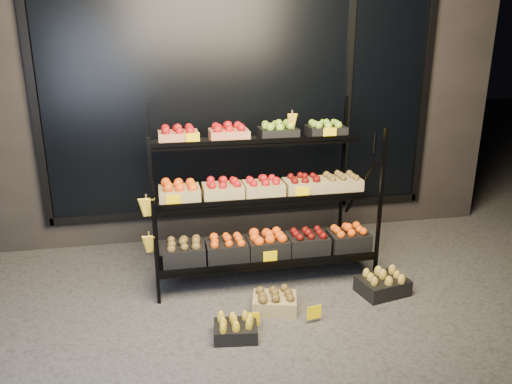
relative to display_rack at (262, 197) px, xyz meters
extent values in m
plane|color=#514F4C|center=(0.01, -0.60, -0.79)|extent=(24.00, 24.00, 0.00)
cube|color=#2D2826|center=(0.01, 2.00, 0.96)|extent=(6.00, 2.00, 3.50)
cube|color=black|center=(0.01, 0.98, 0.76)|extent=(4.20, 0.04, 2.40)
cube|color=black|center=(0.01, 0.96, -0.45)|extent=(4.30, 0.06, 0.08)
cube|color=black|center=(-2.14, 0.96, 0.76)|extent=(0.08, 0.06, 2.50)
cube|color=black|center=(2.16, 0.96, 0.76)|extent=(0.08, 0.06, 2.50)
cube|color=black|center=(1.21, 0.96, 0.76)|extent=(0.06, 0.06, 2.50)
cylinder|color=black|center=(1.56, 0.93, 0.26)|extent=(0.02, 0.02, 0.25)
cube|color=black|center=(-1.02, -0.42, -0.04)|extent=(0.03, 0.03, 1.50)
cube|color=black|center=(1.03, -0.42, -0.04)|extent=(0.03, 0.03, 1.50)
cube|color=black|center=(-1.02, 0.55, 0.04)|extent=(0.03, 0.03, 1.66)
cube|color=black|center=(1.03, 0.55, 0.04)|extent=(0.03, 0.03, 1.66)
cube|color=black|center=(0.01, -0.25, -0.52)|extent=(2.05, 0.42, 0.03)
cube|color=black|center=(0.01, -0.45, -0.49)|extent=(2.05, 0.02, 0.05)
cube|color=black|center=(0.01, 0.05, -0.02)|extent=(2.05, 0.40, 0.03)
cube|color=black|center=(0.01, -0.14, 0.01)|extent=(2.05, 0.02, 0.05)
cube|color=black|center=(0.01, 0.35, 0.48)|extent=(2.05, 0.40, 0.03)
cube|color=black|center=(0.01, 0.16, 0.51)|extent=(2.05, 0.02, 0.05)
cube|color=tan|center=(-0.75, 0.35, 0.55)|extent=(0.38, 0.28, 0.11)
ellipsoid|color=red|center=(-0.75, 0.35, 0.63)|extent=(0.32, 0.24, 0.07)
cube|color=tan|center=(-0.25, 0.35, 0.55)|extent=(0.38, 0.28, 0.11)
ellipsoid|color=red|center=(-0.25, 0.35, 0.63)|extent=(0.32, 0.24, 0.07)
cube|color=black|center=(0.24, 0.35, 0.55)|extent=(0.38, 0.28, 0.11)
ellipsoid|color=#8EC030|center=(0.24, 0.35, 0.63)|extent=(0.32, 0.24, 0.07)
cube|color=black|center=(0.74, 0.35, 0.55)|extent=(0.38, 0.28, 0.11)
ellipsoid|color=#8EC030|center=(0.74, 0.35, 0.63)|extent=(0.32, 0.24, 0.07)
cube|color=tan|center=(-0.78, 0.05, 0.06)|extent=(0.38, 0.28, 0.14)
ellipsoid|color=#FD590D|center=(-0.78, 0.05, 0.16)|extent=(0.32, 0.24, 0.07)
cube|color=tan|center=(-0.37, 0.05, 0.06)|extent=(0.38, 0.28, 0.14)
ellipsoid|color=red|center=(-0.37, 0.05, 0.16)|extent=(0.32, 0.24, 0.07)
cube|color=tan|center=(0.03, 0.05, 0.06)|extent=(0.38, 0.28, 0.14)
ellipsoid|color=red|center=(0.03, 0.05, 0.16)|extent=(0.32, 0.24, 0.07)
cube|color=tan|center=(0.43, 0.05, 0.06)|extent=(0.38, 0.28, 0.14)
ellipsoid|color=#650A07|center=(0.43, 0.05, 0.16)|extent=(0.32, 0.24, 0.07)
cube|color=tan|center=(0.82, 0.05, 0.06)|extent=(0.38, 0.28, 0.14)
ellipsoid|color=brown|center=(0.82, 0.05, 0.16)|extent=(0.32, 0.24, 0.07)
cube|color=black|center=(-0.78, -0.25, -0.42)|extent=(0.38, 0.28, 0.18)
ellipsoid|color=brown|center=(-0.78, -0.25, -0.30)|extent=(0.32, 0.24, 0.07)
cube|color=black|center=(-0.38, -0.25, -0.42)|extent=(0.38, 0.28, 0.18)
ellipsoid|color=#FD590D|center=(-0.38, -0.25, -0.30)|extent=(0.32, 0.24, 0.07)
cube|color=black|center=(0.01, -0.25, -0.42)|extent=(0.38, 0.28, 0.18)
ellipsoid|color=#FD590D|center=(0.01, -0.25, -0.30)|extent=(0.32, 0.24, 0.07)
cube|color=black|center=(0.40, -0.25, -0.42)|extent=(0.38, 0.28, 0.18)
ellipsoid|color=#650A07|center=(0.40, -0.25, -0.30)|extent=(0.32, 0.24, 0.07)
cube|color=black|center=(0.81, -0.25, -0.42)|extent=(0.38, 0.28, 0.18)
ellipsoid|color=#FD590D|center=(0.81, -0.25, -0.30)|extent=(0.32, 0.24, 0.07)
ellipsoid|color=yellow|center=(-1.07, -0.40, 0.21)|extent=(0.14, 0.08, 0.22)
ellipsoid|color=yellow|center=(-1.07, -0.40, -0.13)|extent=(0.14, 0.08, 0.22)
ellipsoid|color=yellow|center=(0.36, 0.25, 0.77)|extent=(0.14, 0.08, 0.22)
cube|color=#FFD100|center=(-0.84, -0.10, 0.05)|extent=(0.13, 0.01, 0.12)
cube|color=#FFD100|center=(0.38, -0.10, 0.05)|extent=(0.13, 0.01, 0.12)
cube|color=#FFD100|center=(0.73, 0.20, 0.55)|extent=(0.13, 0.01, 0.12)
cube|color=#FFD100|center=(-0.62, 0.20, 0.55)|extent=(0.13, 0.01, 0.12)
cube|color=#FFD100|center=(0.00, -0.40, -0.45)|extent=(0.13, 0.01, 0.12)
cube|color=#FFD100|center=(-0.29, -1.00, -0.73)|extent=(0.13, 0.01, 0.12)
cube|color=#FFD100|center=(0.23, -1.00, -0.73)|extent=(0.13, 0.01, 0.12)
cube|color=black|center=(-0.44, -1.08, -0.73)|extent=(0.37, 0.29, 0.12)
ellipsoid|color=yellow|center=(-0.44, -1.08, -0.64)|extent=(0.31, 0.25, 0.07)
cube|color=tan|center=(-0.04, -0.74, -0.72)|extent=(0.43, 0.36, 0.13)
ellipsoid|color=brown|center=(-0.04, -0.74, -0.63)|extent=(0.36, 0.30, 0.07)
cube|color=black|center=(1.01, -0.65, -0.71)|extent=(0.49, 0.40, 0.15)
ellipsoid|color=gold|center=(1.01, -0.65, -0.61)|extent=(0.41, 0.34, 0.07)
camera|label=1|loc=(-0.95, -4.44, 1.53)|focal=35.00mm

